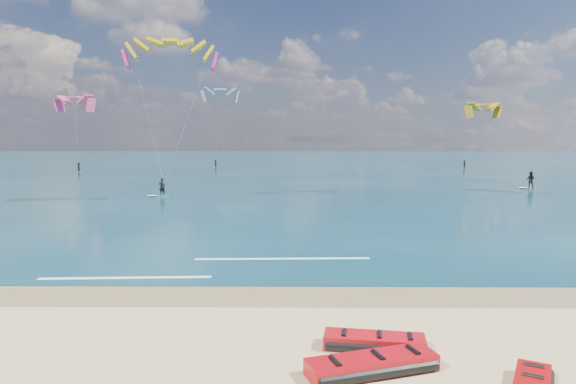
% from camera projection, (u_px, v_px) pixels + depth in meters
% --- Properties ---
extents(ground, '(320.00, 320.00, 0.00)m').
position_uv_depth(ground, '(268.00, 188.00, 53.75)').
color(ground, tan).
rests_on(ground, ground).
extents(wet_sand_strip, '(320.00, 2.40, 0.01)m').
position_uv_depth(wet_sand_strip, '(214.00, 295.00, 16.94)').
color(wet_sand_strip, brown).
rests_on(wet_sand_strip, ground).
extents(sea, '(320.00, 200.00, 0.04)m').
position_uv_depth(sea, '(281.00, 162.00, 117.40)').
color(sea, '#0A2E3B').
rests_on(sea, ground).
extents(packed_kite_left, '(3.38, 2.13, 0.44)m').
position_uv_depth(packed_kite_left, '(372.00, 373.00, 11.36)').
color(packed_kite_left, '#AD090F').
rests_on(packed_kite_left, ground).
extents(packed_kite_mid, '(2.81, 1.51, 0.40)m').
position_uv_depth(packed_kite_mid, '(374.00, 348.00, 12.67)').
color(packed_kite_mid, '#BA0C13').
rests_on(packed_kite_mid, ground).
extents(kitesurfer_main, '(8.60, 6.58, 14.32)m').
position_uv_depth(kitesurfer_main, '(166.00, 111.00, 43.05)').
color(kitesurfer_main, '#B8D018').
rests_on(kitesurfer_main, sea).
extents(shoreline_foam, '(12.68, 3.65, 0.01)m').
position_uv_depth(shoreline_foam, '(216.00, 267.00, 20.60)').
color(shoreline_foam, white).
rests_on(shoreline_foam, ground).
extents(distant_kites, '(70.64, 15.45, 13.64)m').
position_uv_depth(distant_kites, '(260.00, 134.00, 84.17)').
color(distant_kites, '#C98E11').
rests_on(distant_kites, ground).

